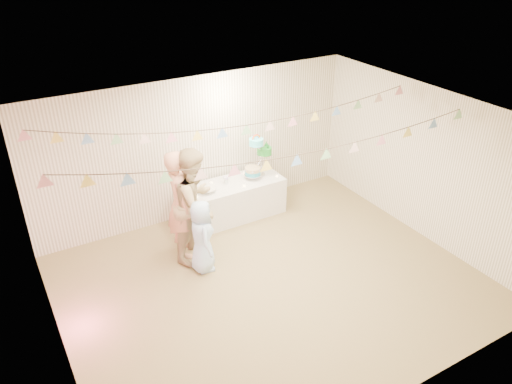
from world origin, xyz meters
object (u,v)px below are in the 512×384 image
person_adult_b (196,204)px  person_child (202,236)px  cake_stand (258,153)px  person_adult_a (181,204)px  table (234,200)px

person_adult_b → person_child: person_adult_b is taller
cake_stand → person_adult_a: bearing=-159.9°
table → person_adult_b: size_ratio=0.98×
person_adult_a → person_adult_b: size_ratio=0.97×
cake_stand → table: bearing=-174.8°
cake_stand → person_adult_a: 1.95m
table → person_adult_b: 1.45m
person_adult_b → person_child: bearing=-145.6°
cake_stand → person_child: cake_stand is taller
cake_stand → person_child: bearing=-144.6°
cake_stand → person_adult_b: size_ratio=0.41×
person_adult_a → person_adult_b: (0.19, -0.15, 0.02)m
table → cake_stand: bearing=5.2°
person_adult_b → person_child: 0.54m
cake_stand → person_adult_a: size_ratio=0.42×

